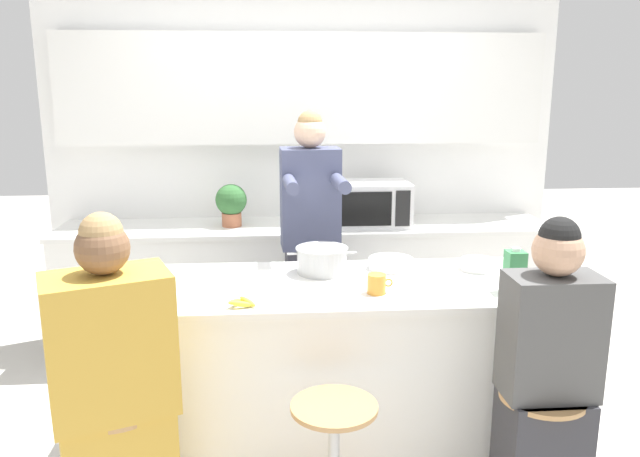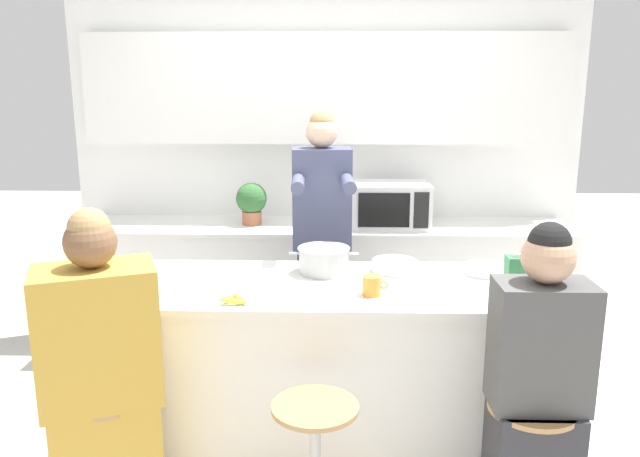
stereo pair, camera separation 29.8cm
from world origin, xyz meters
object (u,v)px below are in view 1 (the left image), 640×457
person_cooking (310,257)px  kitchen_island (321,373)px  person_seated_near (545,397)px  coffee_cup_near (377,284)px  cooking_pot (322,260)px  person_wrapped_blanket (115,406)px  potted_plant (231,203)px  juice_carton (515,271)px  microwave (369,204)px  banana_bunch (242,302)px  fruit_bowl (478,264)px

person_cooking → kitchen_island: bearing=-92.3°
person_seated_near → coffee_cup_near: (-0.61, 0.45, 0.34)m
cooking_pot → person_wrapped_blanket: bearing=-137.1°
cooking_pot → potted_plant: bearing=113.5°
person_cooking → juice_carton: size_ratio=8.25×
microwave → cooking_pot: bearing=-109.7°
juice_carton → kitchen_island: bearing=167.4°
kitchen_island → banana_bunch: size_ratio=15.57×
person_cooking → person_seated_near: 1.61m
fruit_bowl → microwave: 1.25m
kitchen_island → juice_carton: 1.05m
kitchen_island → person_cooking: (-0.01, 0.73, 0.39)m
person_cooking → person_wrapped_blanket: bearing=-124.3°
microwave → fruit_bowl: bearing=-72.2°
person_cooking → microwave: (0.44, 0.62, 0.20)m
coffee_cup_near → potted_plant: size_ratio=0.40×
coffee_cup_near → banana_bunch: 0.62m
juice_carton → microwave: microwave is taller
person_seated_near → coffee_cup_near: size_ratio=11.80×
fruit_bowl → potted_plant: 1.80m
juice_carton → fruit_bowl: bearing=97.8°
kitchen_island → coffee_cup_near: 0.58m
coffee_cup_near → microwave: microwave is taller
potted_plant → person_seated_near: bearing=-55.8°
person_wrapped_blanket → coffee_cup_near: size_ratio=12.18×
person_wrapped_blanket → microwave: bearing=35.5°
kitchen_island → person_wrapped_blanket: bearing=-143.3°
kitchen_island → person_wrapped_blanket: person_wrapped_blanket is taller
person_seated_near → cooking_pot: 1.20m
juice_carton → microwave: (-0.43, 1.54, 0.03)m
person_wrapped_blanket → cooking_pot: (0.85, 0.79, 0.33)m
cooking_pot → coffee_cup_near: (0.22, -0.34, -0.02)m
cooking_pot → juice_carton: bearing=-23.2°
person_cooking → banana_bunch: person_cooking is taller
person_cooking → person_seated_near: (0.86, -1.35, -0.22)m
coffee_cup_near → person_wrapped_blanket: bearing=-157.0°
kitchen_island → banana_bunch: 0.67m
person_cooking → juice_carton: bearing=-49.5°
person_seated_near → banana_bunch: person_seated_near is taller
juice_carton → person_seated_near: bearing=-91.7°
juice_carton → person_wrapped_blanket: bearing=-165.9°
person_wrapped_blanket → juice_carton: 1.78m
person_seated_near → banana_bunch: 1.30m
person_seated_near → fruit_bowl: 0.85m
person_wrapped_blanket → cooking_pot: person_wrapped_blanket is taller
cooking_pot → juice_carton: 0.92m
cooking_pot → person_cooking: bearing=92.4°
potted_plant → coffee_cup_near: bearing=-64.2°
person_wrapped_blanket → potted_plant: 2.06m
person_wrapped_blanket → banana_bunch: bearing=13.0°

